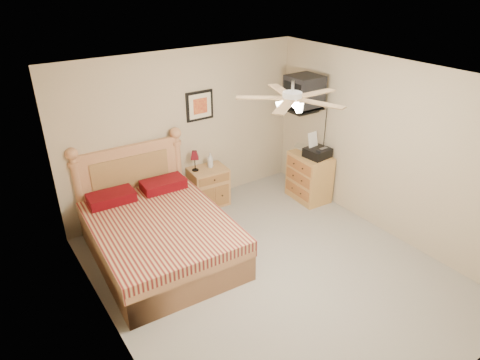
# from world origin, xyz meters

# --- Properties ---
(floor) EXTENTS (4.50, 4.50, 0.00)m
(floor) POSITION_xyz_m (0.00, 0.00, 0.00)
(floor) COLOR gray
(floor) RESTS_ON ground
(ceiling) EXTENTS (4.00, 4.50, 0.04)m
(ceiling) POSITION_xyz_m (0.00, 0.00, 2.50)
(ceiling) COLOR white
(ceiling) RESTS_ON ground
(wall_back) EXTENTS (4.00, 0.04, 2.50)m
(wall_back) POSITION_xyz_m (0.00, 2.25, 1.25)
(wall_back) COLOR tan
(wall_back) RESTS_ON ground
(wall_front) EXTENTS (4.00, 0.04, 2.50)m
(wall_front) POSITION_xyz_m (0.00, -2.25, 1.25)
(wall_front) COLOR tan
(wall_front) RESTS_ON ground
(wall_left) EXTENTS (0.04, 4.50, 2.50)m
(wall_left) POSITION_xyz_m (-2.00, 0.00, 1.25)
(wall_left) COLOR tan
(wall_left) RESTS_ON ground
(wall_right) EXTENTS (0.04, 4.50, 2.50)m
(wall_right) POSITION_xyz_m (2.00, 0.00, 1.25)
(wall_right) COLOR tan
(wall_right) RESTS_ON ground
(bed) EXTENTS (1.74, 2.23, 1.39)m
(bed) POSITION_xyz_m (-1.02, 1.12, 0.69)
(bed) COLOR tan
(bed) RESTS_ON ground
(nightstand) EXTENTS (0.62, 0.49, 0.64)m
(nightstand) POSITION_xyz_m (0.24, 2.00, 0.32)
(nightstand) COLOR #B1814D
(nightstand) RESTS_ON ground
(table_lamp) EXTENTS (0.22, 0.22, 0.33)m
(table_lamp) POSITION_xyz_m (0.05, 2.06, 0.80)
(table_lamp) COLOR #550C14
(table_lamp) RESTS_ON nightstand
(lotion_bottle) EXTENTS (0.11, 0.11, 0.25)m
(lotion_bottle) POSITION_xyz_m (0.31, 2.03, 0.76)
(lotion_bottle) COLOR silver
(lotion_bottle) RESTS_ON nightstand
(framed_picture) EXTENTS (0.46, 0.04, 0.46)m
(framed_picture) POSITION_xyz_m (0.27, 2.23, 1.62)
(framed_picture) COLOR black
(framed_picture) RESTS_ON wall_back
(dresser) EXTENTS (0.51, 0.70, 0.80)m
(dresser) POSITION_xyz_m (1.73, 1.21, 0.40)
(dresser) COLOR #C18749
(dresser) RESTS_ON ground
(fax_machine) EXTENTS (0.40, 0.42, 0.38)m
(fax_machine) POSITION_xyz_m (1.75, 1.10, 0.99)
(fax_machine) COLOR black
(fax_machine) RESTS_ON dresser
(magazine_lower) EXTENTS (0.24, 0.31, 0.03)m
(magazine_lower) POSITION_xyz_m (1.70, 1.41, 0.82)
(magazine_lower) COLOR beige
(magazine_lower) RESTS_ON dresser
(magazine_upper) EXTENTS (0.32, 0.35, 0.02)m
(magazine_upper) POSITION_xyz_m (1.73, 1.43, 0.84)
(magazine_upper) COLOR #9E947A
(magazine_upper) RESTS_ON magazine_lower
(wall_tv) EXTENTS (0.56, 0.46, 0.58)m
(wall_tv) POSITION_xyz_m (1.75, 1.34, 1.81)
(wall_tv) COLOR black
(wall_tv) RESTS_ON wall_right
(ceiling_fan) EXTENTS (1.14, 1.14, 0.28)m
(ceiling_fan) POSITION_xyz_m (0.00, -0.20, 2.36)
(ceiling_fan) COLOR white
(ceiling_fan) RESTS_ON ceiling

